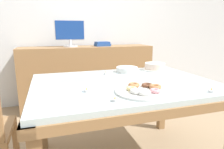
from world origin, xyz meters
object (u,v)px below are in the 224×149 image
(plate_stack, at_px, (127,69))
(tealight_right_edge, at_px, (115,100))
(pastry_platter, at_px, (143,90))
(cake_chocolate_round, at_px, (155,67))
(tealight_near_cakes, at_px, (106,73))
(tealight_centre, at_px, (211,91))
(book_stack, at_px, (102,44))
(tealight_left_edge, at_px, (87,90))
(computer_monitor, at_px, (70,33))

(plate_stack, height_order, tealight_right_edge, plate_stack)
(pastry_platter, xyz_separation_m, tealight_right_edge, (-0.23, -0.11, -0.00))
(cake_chocolate_round, height_order, tealight_right_edge, cake_chocolate_round)
(tealight_near_cakes, distance_m, tealight_right_edge, 0.73)
(tealight_near_cakes, height_order, tealight_centre, same)
(book_stack, distance_m, pastry_platter, 1.83)
(pastry_platter, relative_size, tealight_left_edge, 9.39)
(book_stack, height_order, cake_chocolate_round, book_stack)
(tealight_right_edge, bearing_deg, tealight_centre, -2.94)
(pastry_platter, distance_m, plate_stack, 0.67)
(cake_chocolate_round, height_order, tealight_near_cakes, cake_chocolate_round)
(tealight_near_cakes, relative_size, tealight_left_edge, 1.00)
(plate_stack, relative_size, tealight_centre, 5.25)
(book_stack, relative_size, pastry_platter, 0.61)
(tealight_near_cakes, distance_m, tealight_centre, 0.90)
(cake_chocolate_round, bearing_deg, book_stack, 101.98)
(tealight_left_edge, bearing_deg, computer_monitor, 86.93)
(plate_stack, relative_size, tealight_left_edge, 5.25)
(computer_monitor, relative_size, pastry_platter, 1.13)
(tealight_centre, relative_size, tealight_right_edge, 1.00)
(cake_chocolate_round, relative_size, tealight_left_edge, 6.66)
(plate_stack, height_order, tealight_left_edge, plate_stack)
(plate_stack, distance_m, tealight_right_edge, 0.85)
(pastry_platter, bearing_deg, book_stack, 83.34)
(book_stack, relative_size, tealight_left_edge, 5.76)
(tealight_centre, bearing_deg, tealight_near_cakes, 124.09)
(plate_stack, bearing_deg, pastry_platter, -102.66)
(computer_monitor, xyz_separation_m, pastry_platter, (0.26, -1.81, -0.35))
(tealight_right_edge, bearing_deg, plate_stack, 63.29)
(tealight_left_edge, bearing_deg, pastry_platter, -19.32)
(computer_monitor, relative_size, cake_chocolate_round, 1.59)
(computer_monitor, height_order, plate_stack, computer_monitor)
(tealight_left_edge, relative_size, tealight_right_edge, 1.00)
(pastry_platter, relative_size, tealight_centre, 9.39)
(plate_stack, height_order, tealight_near_cakes, plate_stack)
(plate_stack, height_order, tealight_centre, plate_stack)
(book_stack, height_order, pastry_platter, book_stack)
(book_stack, bearing_deg, tealight_near_cakes, -103.77)
(computer_monitor, distance_m, tealight_right_edge, 1.94)
(computer_monitor, distance_m, plate_stack, 1.27)
(computer_monitor, bearing_deg, tealight_centre, -70.49)
(book_stack, bearing_deg, cake_chocolate_round, -78.02)
(pastry_platter, xyz_separation_m, tealight_near_cakes, (-0.08, 0.61, -0.00))
(cake_chocolate_round, height_order, plate_stack, cake_chocolate_round)
(plate_stack, xyz_separation_m, tealight_right_edge, (-0.38, -0.76, -0.01))
(tealight_centre, distance_m, tealight_right_edge, 0.66)
(tealight_left_edge, height_order, tealight_centre, same)
(cake_chocolate_round, xyz_separation_m, tealight_centre, (-0.03, -0.79, -0.02))
(tealight_right_edge, bearing_deg, tealight_left_edge, 117.65)
(book_stack, bearing_deg, tealight_left_edge, -108.59)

